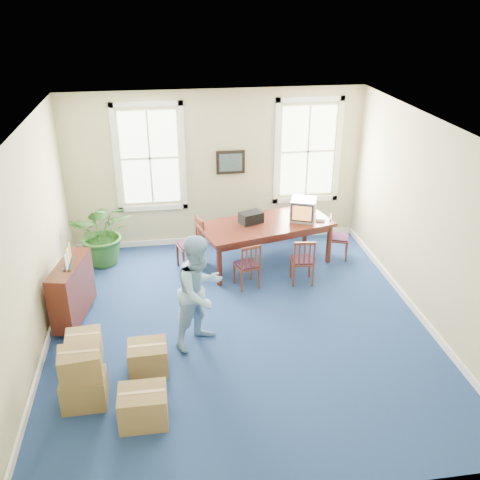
{
  "coord_description": "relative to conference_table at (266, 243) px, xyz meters",
  "views": [
    {
      "loc": [
        -1.06,
        -7.1,
        4.96
      ],
      "look_at": [
        0.1,
        0.6,
        1.25
      ],
      "focal_mm": 40.0,
      "sensor_mm": 36.0,
      "label": 1
    }
  ],
  "objects": [
    {
      "name": "wall_back",
      "position": [
        -0.83,
        1.14,
        1.17
      ],
      "size": [
        6.5,
        0.0,
        6.5
      ],
      "primitive_type": "plane",
      "rotation": [
        1.57,
        0.0,
        0.0
      ],
      "color": "#BAB386",
      "rests_on": "ground"
    },
    {
      "name": "man",
      "position": [
        -1.47,
        -2.42,
        0.46
      ],
      "size": [
        1.1,
        1.08,
        1.78
      ],
      "primitive_type": "imported",
      "rotation": [
        0.0,
        0.0,
        0.71
      ],
      "color": "#7FAED6",
      "rests_on": "ground"
    },
    {
      "name": "baseboard_right",
      "position": [
        2.14,
        -2.11,
        -0.37
      ],
      "size": [
        0.04,
        6.5,
        0.12
      ],
      "primitive_type": "cube",
      "color": "white",
      "rests_on": "ground"
    },
    {
      "name": "wall_left",
      "position": [
        -3.83,
        -2.11,
        1.17
      ],
      "size": [
        0.0,
        6.5,
        6.5
      ],
      "primitive_type": "plane",
      "rotation": [
        1.57,
        0.0,
        1.57
      ],
      "color": "#BAB386",
      "rests_on": "ground"
    },
    {
      "name": "equipment_bag",
      "position": [
        -0.28,
        0.06,
        0.53
      ],
      "size": [
        0.49,
        0.41,
        0.21
      ],
      "primitive_type": "cube",
      "rotation": [
        0.0,
        0.0,
        0.38
      ],
      "color": "black",
      "rests_on": "conference_table"
    },
    {
      "name": "conference_table",
      "position": [
        0.0,
        0.0,
        0.0
      ],
      "size": [
        2.71,
        1.73,
        0.85
      ],
      "primitive_type": null,
      "rotation": [
        0.0,
        0.0,
        0.26
      ],
      "color": "#4C1C12",
      "rests_on": "ground"
    },
    {
      "name": "ceiling",
      "position": [
        -0.83,
        -2.11,
        2.77
      ],
      "size": [
        6.5,
        6.5,
        0.0
      ],
      "primitive_type": "plane",
      "rotation": [
        3.14,
        0.0,
        0.0
      ],
      "color": "white",
      "rests_on": "ground"
    },
    {
      "name": "potted_plant",
      "position": [
        -3.11,
        0.46,
        0.23
      ],
      "size": [
        1.2,
        1.05,
        1.31
      ],
      "primitive_type": "imported",
      "rotation": [
        0.0,
        0.0,
        -0.03
      ],
      "color": "#25571E",
      "rests_on": "ground"
    },
    {
      "name": "cardboard_boxes",
      "position": [
        -2.87,
        -3.43,
        0.01
      ],
      "size": [
        1.58,
        1.58,
        0.87
      ],
      "primitive_type": null,
      "rotation": [
        0.0,
        0.0,
        0.04
      ],
      "color": "olive",
      "rests_on": "ground"
    },
    {
      "name": "baseboard_back",
      "position": [
        -0.83,
        1.11,
        -0.37
      ],
      "size": [
        6.0,
        0.04,
        0.12
      ],
      "primitive_type": "cube",
      "color": "white",
      "rests_on": "ground"
    },
    {
      "name": "wall_right",
      "position": [
        2.17,
        -2.11,
        1.17
      ],
      "size": [
        0.0,
        6.5,
        6.5
      ],
      "primitive_type": "plane",
      "rotation": [
        1.57,
        0.0,
        -1.57
      ],
      "color": "#BAB386",
      "rests_on": "ground"
    },
    {
      "name": "chair_end_right",
      "position": [
        1.48,
        0.0,
        0.02
      ],
      "size": [
        0.5,
        0.5,
        0.88
      ],
      "primitive_type": null,
      "rotation": [
        0.0,
        0.0,
        1.24
      ],
      "color": "brown",
      "rests_on": "ground"
    },
    {
      "name": "floor",
      "position": [
        -0.83,
        -2.11,
        -0.43
      ],
      "size": [
        6.5,
        6.5,
        0.0
      ],
      "primitive_type": "plane",
      "color": "navy",
      "rests_on": "ground"
    },
    {
      "name": "brochure_rack",
      "position": [
        -3.44,
        -1.49,
        0.65
      ],
      "size": [
        0.26,
        0.63,
        0.27
      ],
      "primitive_type": null,
      "rotation": [
        0.0,
        0.0,
        -0.24
      ],
      "color": "#99999E",
      "rests_on": "credenza"
    },
    {
      "name": "window_right",
      "position": [
        1.07,
        1.12,
        1.47
      ],
      "size": [
        1.4,
        0.12,
        2.2
      ],
      "primitive_type": null,
      "color": "white",
      "rests_on": "ground"
    },
    {
      "name": "wall_front",
      "position": [
        -0.83,
        -5.36,
        1.17
      ],
      "size": [
        6.5,
        0.0,
        6.5
      ],
      "primitive_type": "plane",
      "rotation": [
        -1.57,
        0.0,
        0.0
      ],
      "color": "#BAB386",
      "rests_on": "ground"
    },
    {
      "name": "window_left",
      "position": [
        -2.13,
        1.12,
        1.47
      ],
      "size": [
        1.4,
        0.12,
        2.2
      ],
      "primitive_type": null,
      "color": "white",
      "rests_on": "ground"
    },
    {
      "name": "chair_near_right",
      "position": [
        0.51,
        -0.85,
        0.03
      ],
      "size": [
        0.44,
        0.44,
        0.9
      ],
      "primitive_type": null,
      "rotation": [
        0.0,
        0.0,
        3.04
      ],
      "color": "brown",
      "rests_on": "ground"
    },
    {
      "name": "chair_near_left",
      "position": [
        -0.51,
        -0.85,
        0.01
      ],
      "size": [
        0.48,
        0.48,
        0.88
      ],
      "primitive_type": null,
      "rotation": [
        0.0,
        0.0,
        3.4
      ],
      "color": "brown",
      "rests_on": "ground"
    },
    {
      "name": "chair_end_left",
      "position": [
        -1.48,
        0.0,
        0.08
      ],
      "size": [
        0.55,
        0.55,
        1.01
      ],
      "primitive_type": null,
      "rotation": [
        0.0,
        0.0,
        -1.31
      ],
      "color": "brown",
      "rests_on": "ground"
    },
    {
      "name": "credenza",
      "position": [
        -3.46,
        -1.49,
        0.04
      ],
      "size": [
        0.58,
        1.24,
        0.94
      ],
      "primitive_type": "cube",
      "rotation": [
        0.0,
        0.0,
        -0.2
      ],
      "color": "#4C1C12",
      "rests_on": "ground"
    },
    {
      "name": "crt_tv",
      "position": [
        0.74,
        0.06,
        0.64
      ],
      "size": [
        0.62,
        0.64,
        0.42
      ],
      "primitive_type": null,
      "rotation": [
        0.0,
        0.0,
        -0.38
      ],
      "color": "#B7B7BC",
      "rests_on": "conference_table"
    },
    {
      "name": "wall_picture",
      "position": [
        -0.53,
        1.09,
        1.32
      ],
      "size": [
        0.58,
        0.06,
        0.48
      ],
      "primitive_type": null,
      "color": "black",
      "rests_on": "ground"
    },
    {
      "name": "baseboard_left",
      "position": [
        -3.8,
        -2.11,
        -0.37
      ],
      "size": [
        0.04,
        6.5,
        0.12
      ],
      "primitive_type": "cube",
      "color": "white",
      "rests_on": "ground"
    },
    {
      "name": "game_console",
      "position": [
        1.08,
        0.0,
        0.45
      ],
      "size": [
        0.23,
        0.25,
        0.05
      ],
      "primitive_type": "cube",
      "rotation": [
        0.0,
        0.0,
        -0.36
      ],
      "color": "white",
      "rests_on": "conference_table"
    }
  ]
}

